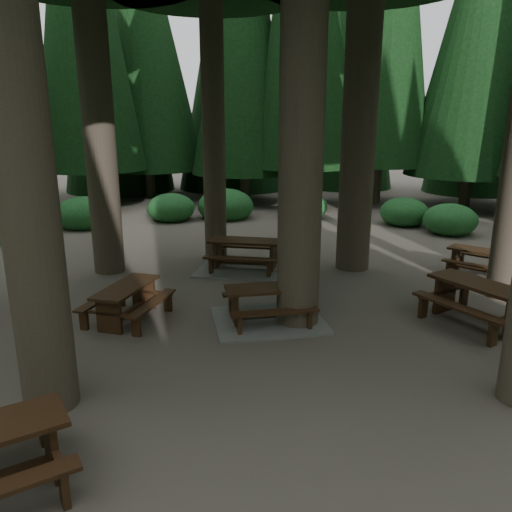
# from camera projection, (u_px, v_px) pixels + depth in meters

# --- Properties ---
(ground) EXTENTS (80.00, 80.00, 0.00)m
(ground) POSITION_uv_depth(u_px,v_px,m) (257.00, 325.00, 9.94)
(ground) COLOR #584E47
(ground) RESTS_ON ground
(picnic_table_a) EXTENTS (2.57, 2.29, 0.74)m
(picnic_table_a) POSITION_uv_depth(u_px,v_px,m) (268.00, 310.00, 10.07)
(picnic_table_a) COLOR gray
(picnic_table_a) RESTS_ON ground
(picnic_table_b) EXTENTS (1.71, 1.96, 0.74)m
(picnic_table_b) POSITION_uv_depth(u_px,v_px,m) (127.00, 297.00, 10.09)
(picnic_table_b) COLOR #361F10
(picnic_table_b) RESTS_ON ground
(picnic_table_c) EXTENTS (2.71, 2.34, 0.84)m
(picnic_table_c) POSITION_uv_depth(u_px,v_px,m) (245.00, 259.00, 13.58)
(picnic_table_c) COLOR gray
(picnic_table_c) RESTS_ON ground
(picnic_table_d) EXTENTS (2.06, 1.99, 0.69)m
(picnic_table_d) POSITION_uv_depth(u_px,v_px,m) (481.00, 259.00, 13.00)
(picnic_table_d) COLOR #361F10
(picnic_table_d) RESTS_ON ground
(picnic_table_f) EXTENTS (2.43, 2.53, 0.86)m
(picnic_table_f) POSITION_uv_depth(u_px,v_px,m) (479.00, 297.00, 9.88)
(picnic_table_f) COLOR #361F10
(picnic_table_f) RESTS_ON ground
(shrub_ring) EXTENTS (23.86, 24.64, 1.49)m
(shrub_ring) POSITION_uv_depth(u_px,v_px,m) (292.00, 294.00, 10.52)
(shrub_ring) COLOR #1D5529
(shrub_ring) RESTS_ON ground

